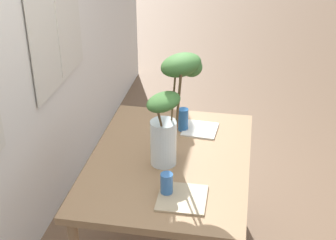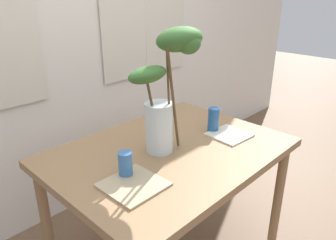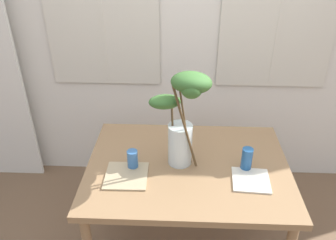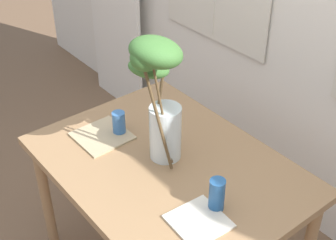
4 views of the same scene
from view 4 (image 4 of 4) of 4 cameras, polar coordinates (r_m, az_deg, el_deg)
name	(u,v)px [view 4 (image 4 of 4)]	position (r m, az deg, el deg)	size (l,w,h in m)	color
dining_table	(168,176)	(2.25, -0.01, -6.76)	(1.24, 0.91, 0.77)	#93704C
vase_with_branches	(159,95)	(2.02, -1.12, 2.98)	(0.40, 0.34, 0.67)	silver
drinking_glass_blue_left	(119,123)	(2.36, -5.90, -0.37)	(0.06, 0.06, 0.12)	#386BAD
drinking_glass_blue_right	(217,195)	(1.94, 5.86, -8.87)	(0.07, 0.07, 0.15)	#235693
plate_square_left	(102,136)	(2.38, -7.89, -1.89)	(0.25, 0.25, 0.01)	tan
plate_square_right	(199,221)	(1.93, 3.68, -12.00)	(0.21, 0.21, 0.01)	silver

